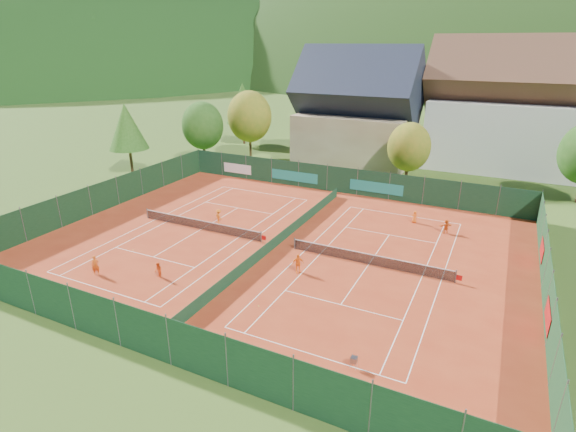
{
  "coord_description": "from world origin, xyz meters",
  "views": [
    {
      "loc": [
        16.09,
        -30.84,
        16.23
      ],
      "look_at": [
        0.0,
        2.0,
        2.0
      ],
      "focal_mm": 28.0,
      "sensor_mm": 36.0,
      "label": 1
    }
  ],
  "objects_px": {
    "player_left_mid": "(158,270)",
    "player_left_far": "(219,216)",
    "chalet": "(357,116)",
    "player_right_far_b": "(446,226)",
    "player_right_near": "(298,263)",
    "player_right_far_a": "(415,217)",
    "hotel_block_a": "(510,114)",
    "ball_hopper": "(354,359)",
    "player_left_near": "(95,265)"
  },
  "relations": [
    {
      "from": "ball_hopper",
      "to": "player_left_far",
      "type": "bearing_deg",
      "value": 142.38
    },
    {
      "from": "hotel_block_a",
      "to": "player_right_near",
      "type": "bearing_deg",
      "value": -107.43
    },
    {
      "from": "chalet",
      "to": "player_left_near",
      "type": "bearing_deg",
      "value": -99.55
    },
    {
      "from": "player_right_far_a",
      "to": "player_right_far_b",
      "type": "bearing_deg",
      "value": 165.08
    },
    {
      "from": "chalet",
      "to": "player_left_near",
      "type": "height_order",
      "value": "chalet"
    },
    {
      "from": "player_left_mid",
      "to": "player_right_near",
      "type": "relative_size",
      "value": 0.81
    },
    {
      "from": "hotel_block_a",
      "to": "player_left_mid",
      "type": "distance_m",
      "value": 50.1
    },
    {
      "from": "player_left_far",
      "to": "player_right_far_b",
      "type": "xyz_separation_m",
      "value": [
        19.79,
        7.1,
        -0.05
      ]
    },
    {
      "from": "ball_hopper",
      "to": "player_left_near",
      "type": "xyz_separation_m",
      "value": [
        -20.53,
        1.45,
        0.2
      ]
    },
    {
      "from": "ball_hopper",
      "to": "chalet",
      "type": "bearing_deg",
      "value": 108.11
    },
    {
      "from": "chalet",
      "to": "ball_hopper",
      "type": "bearing_deg",
      "value": -71.89
    },
    {
      "from": "ball_hopper",
      "to": "player_right_near",
      "type": "bearing_deg",
      "value": 130.63
    },
    {
      "from": "ball_hopper",
      "to": "player_left_far",
      "type": "height_order",
      "value": "player_left_far"
    },
    {
      "from": "player_left_near",
      "to": "player_left_far",
      "type": "bearing_deg",
      "value": 38.36
    },
    {
      "from": "hotel_block_a",
      "to": "player_right_far_b",
      "type": "distance_m",
      "value": 27.99
    },
    {
      "from": "player_right_near",
      "to": "player_right_far_a",
      "type": "height_order",
      "value": "player_right_near"
    },
    {
      "from": "hotel_block_a",
      "to": "player_left_far",
      "type": "bearing_deg",
      "value": -124.43
    },
    {
      "from": "player_left_mid",
      "to": "player_right_far_b",
      "type": "bearing_deg",
      "value": 73.89
    },
    {
      "from": "hotel_block_a",
      "to": "player_right_far_b",
      "type": "bearing_deg",
      "value": -97.49
    },
    {
      "from": "player_left_mid",
      "to": "player_right_far_a",
      "type": "bearing_deg",
      "value": 81.24
    },
    {
      "from": "chalet",
      "to": "player_right_far_b",
      "type": "xyz_separation_m",
      "value": [
        15.46,
        -20.94,
        -5.97
      ]
    },
    {
      "from": "chalet",
      "to": "player_right_near",
      "type": "bearing_deg",
      "value": -78.95
    },
    {
      "from": "player_right_near",
      "to": "player_right_far_b",
      "type": "relative_size",
      "value": 1.16
    },
    {
      "from": "player_left_mid",
      "to": "hotel_block_a",
      "type": "bearing_deg",
      "value": 93.2
    },
    {
      "from": "hotel_block_a",
      "to": "chalet",
      "type": "bearing_deg",
      "value": -162.47
    },
    {
      "from": "player_right_near",
      "to": "player_left_far",
      "type": "bearing_deg",
      "value": 115.81
    },
    {
      "from": "player_left_mid",
      "to": "player_left_far",
      "type": "relative_size",
      "value": 0.87
    },
    {
      "from": "hotel_block_a",
      "to": "player_right_far_b",
      "type": "xyz_separation_m",
      "value": [
        -3.54,
        -26.94,
        -6.72
      ]
    },
    {
      "from": "ball_hopper",
      "to": "player_right_far_b",
      "type": "xyz_separation_m",
      "value": [
        1.74,
        21.0,
        0.1
      ]
    },
    {
      "from": "player_left_far",
      "to": "player_left_near",
      "type": "bearing_deg",
      "value": 104.5
    },
    {
      "from": "player_left_near",
      "to": "player_right_far_b",
      "type": "relative_size",
      "value": 1.15
    },
    {
      "from": "player_right_near",
      "to": "player_right_far_a",
      "type": "bearing_deg",
      "value": 30.22
    },
    {
      "from": "ball_hopper",
      "to": "player_right_far_b",
      "type": "distance_m",
      "value": 21.07
    },
    {
      "from": "chalet",
      "to": "ball_hopper",
      "type": "height_order",
      "value": "chalet"
    },
    {
      "from": "player_left_mid",
      "to": "player_left_far",
      "type": "bearing_deg",
      "value": 129.39
    },
    {
      "from": "player_right_far_b",
      "to": "ball_hopper",
      "type": "bearing_deg",
      "value": 49.21
    },
    {
      "from": "chalet",
      "to": "player_left_far",
      "type": "bearing_deg",
      "value": -98.77
    },
    {
      "from": "player_left_far",
      "to": "player_right_far_b",
      "type": "height_order",
      "value": "player_left_far"
    },
    {
      "from": "hotel_block_a",
      "to": "player_right_near",
      "type": "height_order",
      "value": "hotel_block_a"
    },
    {
      "from": "ball_hopper",
      "to": "hotel_block_a",
      "type": "bearing_deg",
      "value": 83.71
    },
    {
      "from": "player_left_far",
      "to": "player_right_near",
      "type": "height_order",
      "value": "player_right_near"
    },
    {
      "from": "player_left_far",
      "to": "ball_hopper",
      "type": "bearing_deg",
      "value": 168.18
    },
    {
      "from": "player_left_mid",
      "to": "player_right_far_a",
      "type": "xyz_separation_m",
      "value": [
        14.65,
        19.22,
        -0.02
      ]
    },
    {
      "from": "hotel_block_a",
      "to": "player_left_far",
      "type": "xyz_separation_m",
      "value": [
        -23.33,
        -34.03,
        -6.67
      ]
    },
    {
      "from": "player_left_near",
      "to": "player_right_far_b",
      "type": "distance_m",
      "value": 29.63
    },
    {
      "from": "ball_hopper",
      "to": "player_left_mid",
      "type": "xyz_separation_m",
      "value": [
        -15.97,
        3.08,
        0.06
      ]
    },
    {
      "from": "chalet",
      "to": "player_right_far_b",
      "type": "relative_size",
      "value": 12.29
    },
    {
      "from": "player_left_far",
      "to": "player_right_far_a",
      "type": "relative_size",
      "value": 1.19
    },
    {
      "from": "chalet",
      "to": "player_left_far",
      "type": "xyz_separation_m",
      "value": [
        -4.33,
        -28.03,
        -5.91
      ]
    },
    {
      "from": "chalet",
      "to": "player_right_far_b",
      "type": "bearing_deg",
      "value": -53.56
    }
  ]
}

